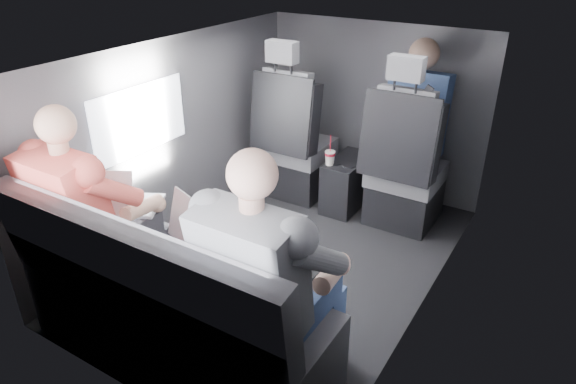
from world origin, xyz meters
The scene contains 19 objects.
floor centered at (0.00, 0.00, 0.00)m, with size 2.60×2.60×0.00m, color black.
ceiling centered at (0.00, 0.00, 1.35)m, with size 2.60×2.60×0.00m, color #B2B2AD.
panel_left centered at (-0.90, 0.00, 0.68)m, with size 0.02×2.60×1.35m, color #56565B.
panel_right centered at (0.90, 0.00, 0.68)m, with size 0.02×2.60×1.35m, color #56565B.
panel_front centered at (0.00, 1.30, 0.68)m, with size 1.80×0.02×1.35m, color #56565B.
panel_back centered at (0.00, -1.30, 0.68)m, with size 1.80×0.02×1.35m, color #56565B.
side_window centered at (-0.88, -0.30, 0.90)m, with size 0.02×0.75×0.42m, color white.
seatbelt centered at (0.45, 0.67, 0.80)m, with size 0.05×0.01×0.65m, color black.
front_seat_left centered at (-0.45, 0.84, 0.40)m, with size 0.52×0.58×1.26m.
front_seat_right centered at (0.45, 0.84, 0.40)m, with size 0.52×0.58×1.26m.
center_console centered at (0.00, 0.88, 0.20)m, with size 0.24×0.48×0.41m.
rear_bench centered at (0.00, -1.06, 0.31)m, with size 1.60×0.57×0.92m.
soda_cup centered at (-0.08, 0.72, 0.46)m, with size 0.08×0.08×0.23m.
laptop_white centered at (-0.59, -0.80, 0.64)m, with size 0.45×0.49×0.27m.
laptop_silver centered at (0.01, -0.78, 0.64)m, with size 0.43×0.44×0.26m.
laptop_black centered at (0.48, -0.76, 0.63)m, with size 0.30×0.27×0.21m.
passenger_rear_left centered at (-0.57, -0.97, 0.64)m, with size 0.52×0.64×1.25m.
passenger_rear_right centered at (0.52, -0.97, 0.65)m, with size 0.53×0.65×1.27m.
passenger_front_right centered at (0.42, 1.10, 0.76)m, with size 0.42×0.42×0.87m.
Camera 1 is at (1.48, -2.39, 1.94)m, focal length 32.00 mm.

